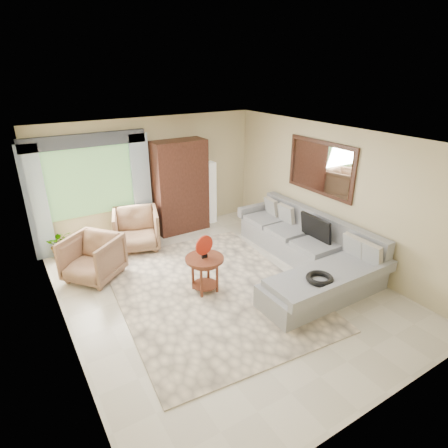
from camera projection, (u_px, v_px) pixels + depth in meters
ground at (222, 289)px, 6.51m from camera, size 6.00×6.00×0.00m
area_rug at (210, 290)px, 6.46m from camera, size 3.33×4.24×0.02m
sectional_sofa at (307, 254)px, 7.13m from camera, size 2.30×3.46×0.90m
tv_screen at (316, 228)px, 7.16m from camera, size 0.14×0.74×0.48m
garden_hose at (320, 278)px, 5.80m from camera, size 0.43×0.43×0.09m
coffee_table at (205, 274)px, 6.33m from camera, size 0.65×0.65×0.65m
red_disc at (204, 245)px, 6.12m from camera, size 0.34×0.08×0.34m
armchair_left at (93, 258)px, 6.70m from camera, size 1.24×1.24×0.81m
armchair_right at (136, 229)px, 7.84m from camera, size 1.14×1.15×0.84m
potted_plant at (61, 244)px, 7.52m from camera, size 0.54×0.48×0.57m
armoire at (180, 187)px, 8.50m from camera, size 1.20×0.55×2.10m
floor_lamp at (210, 193)px, 9.05m from camera, size 0.24×0.24×1.50m
window at (90, 182)px, 7.63m from camera, size 1.80×0.04×1.40m
curtain_left at (37, 204)px, 7.15m from camera, size 0.40×0.08×2.30m
curtain_right at (142, 187)px, 8.17m from camera, size 0.40×0.08×2.30m
valance at (85, 140)px, 7.25m from camera, size 2.40×0.12×0.26m
wall_mirror at (320, 168)px, 7.30m from camera, size 0.05×1.70×1.05m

